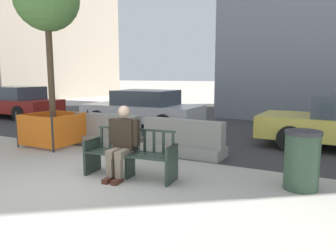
% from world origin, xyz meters
% --- Properties ---
extents(ground_plane, '(200.00, 200.00, 0.00)m').
position_xyz_m(ground_plane, '(0.00, 0.00, 0.00)').
color(ground_plane, '#ADA89E').
extents(street_asphalt, '(120.00, 12.00, 0.01)m').
position_xyz_m(street_asphalt, '(0.00, 8.70, 0.00)').
color(street_asphalt, '#333335').
rests_on(street_asphalt, ground).
extents(street_bench, '(1.73, 0.68, 0.88)m').
position_xyz_m(street_bench, '(0.67, 1.12, 0.40)').
color(street_bench, '#28382D').
rests_on(street_bench, ground).
extents(seated_person, '(0.59, 0.75, 1.31)m').
position_xyz_m(seated_person, '(0.55, 1.05, 0.69)').
color(seated_person, '#2D2319').
rests_on(seated_person, ground).
extents(jersey_barrier_centre, '(2.03, 0.76, 0.84)m').
position_xyz_m(jersey_barrier_centre, '(0.80, 3.11, 0.34)').
color(jersey_barrier_centre, gray).
rests_on(jersey_barrier_centre, ground).
extents(jersey_barrier_left, '(2.00, 0.68, 0.84)m').
position_xyz_m(jersey_barrier_left, '(-1.49, 3.19, 0.34)').
color(jersey_barrier_left, gray).
rests_on(jersey_barrier_left, ground).
extents(street_tree, '(1.64, 1.64, 4.60)m').
position_xyz_m(street_tree, '(-2.73, 2.50, 3.74)').
color(street_tree, brown).
rests_on(street_tree, ground).
extents(construction_fence, '(1.32, 1.32, 0.93)m').
position_xyz_m(construction_fence, '(-2.73, 2.50, 0.46)').
color(construction_fence, '#2D2D33').
rests_on(construction_fence, ground).
extents(car_sedan_mid, '(4.27, 2.01, 1.34)m').
position_xyz_m(car_sedan_mid, '(-2.24, 6.23, 0.67)').
color(car_sedan_mid, silver).
rests_on(car_sedan_mid, ground).
extents(car_sedan_far, '(4.65, 2.01, 1.37)m').
position_xyz_m(car_sedan_far, '(-8.93, 5.99, 0.69)').
color(car_sedan_far, maroon).
rests_on(car_sedan_far, ground).
extents(trash_bin, '(0.58, 0.58, 0.97)m').
position_xyz_m(trash_bin, '(3.52, 1.88, 0.49)').
color(trash_bin, '#334C38').
rests_on(trash_bin, ground).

